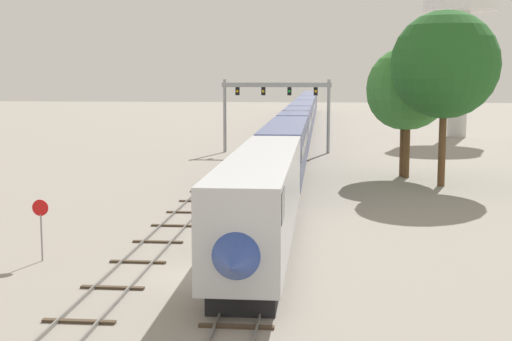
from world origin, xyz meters
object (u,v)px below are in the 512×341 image
(stop_sign, at_px, (41,221))
(signal_gantry, at_px, (276,99))
(trackside_tree_mid, at_px, (408,89))
(trackside_tree_right, at_px, (445,65))
(passenger_train, at_px, (302,118))
(water_tower, at_px, (461,2))
(trackside_tree_left, at_px, (405,92))

(stop_sign, bearing_deg, signal_gantry, 80.77)
(signal_gantry, bearing_deg, stop_sign, -99.23)
(stop_sign, relative_size, trackside_tree_mid, 0.26)
(signal_gantry, height_order, trackside_tree_right, trackside_tree_right)
(signal_gantry, bearing_deg, passenger_train, 83.87)
(passenger_train, height_order, signal_gantry, signal_gantry)
(signal_gantry, distance_m, trackside_tree_right, 27.31)
(water_tower, relative_size, stop_sign, 8.08)
(signal_gantry, relative_size, stop_sign, 4.20)
(trackside_tree_right, bearing_deg, stop_sign, -131.77)
(trackside_tree_right, bearing_deg, water_tower, 78.33)
(trackside_tree_left, height_order, trackside_tree_mid, trackside_tree_mid)
(stop_sign, distance_m, trackside_tree_left, 36.25)
(water_tower, relative_size, trackside_tree_right, 1.73)
(trackside_tree_mid, bearing_deg, water_tower, 74.24)
(passenger_train, xyz_separation_m, trackside_tree_mid, (9.86, -39.51, 4.82))
(water_tower, bearing_deg, passenger_train, -175.78)
(trackside_tree_left, bearing_deg, passenger_train, 104.05)
(stop_sign, distance_m, trackside_tree_right, 33.92)
(passenger_train, distance_m, trackside_tree_left, 40.10)
(water_tower, bearing_deg, trackside_tree_mid, -105.76)
(passenger_train, bearing_deg, stop_sign, -98.29)
(stop_sign, relative_size, trackside_tree_left, 0.28)
(passenger_train, xyz_separation_m, stop_sign, (-10.00, -68.65, -0.74))
(passenger_train, height_order, water_tower, water_tower)
(stop_sign, bearing_deg, trackside_tree_mid, 55.72)
(water_tower, relative_size, trackside_tree_left, 2.26)
(signal_gantry, relative_size, trackside_tree_left, 1.17)
(passenger_train, distance_m, stop_sign, 69.38)
(trackside_tree_mid, height_order, trackside_tree_right, trackside_tree_right)
(trackside_tree_left, relative_size, trackside_tree_mid, 0.95)
(passenger_train, height_order, trackside_tree_left, trackside_tree_left)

